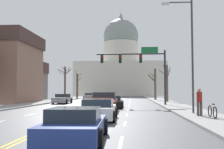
{
  "coord_description": "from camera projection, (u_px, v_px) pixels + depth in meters",
  "views": [
    {
      "loc": [
        3.88,
        -17.98,
        1.74
      ],
      "look_at": [
        0.54,
        28.19,
        4.39
      ],
      "focal_mm": 44.64,
      "sensor_mm": 36.0,
      "label": 1
    }
  ],
  "objects": [
    {
      "name": "sedan_near_00",
      "position": [
        113.0,
        102.0,
        27.82
      ],
      "size": [
        1.97,
        4.45,
        1.2
      ],
      "color": "black",
      "rests_on": "ground"
    },
    {
      "name": "bare_tree_00",
      "position": [
        155.0,
        83.0,
        48.51
      ],
      "size": [
        1.46,
        2.41,
        5.38
      ],
      "color": "brown",
      "rests_on": "ground"
    },
    {
      "name": "sedan_oncoming_02",
      "position": [
        89.0,
        96.0,
        57.5
      ],
      "size": [
        1.96,
        4.48,
        1.2
      ],
      "color": "#9EA3A8",
      "rests_on": "ground"
    },
    {
      "name": "bare_tree_03",
      "position": [
        65.0,
        81.0,
        51.29
      ],
      "size": [
        2.81,
        2.5,
        6.24
      ],
      "color": "#4C3D2D",
      "rests_on": "ground"
    },
    {
      "name": "sedan_oncoming_00",
      "position": [
        63.0,
        99.0,
        36.68
      ],
      "size": [
        1.96,
        4.44,
        1.28
      ],
      "color": "#9EA3A8",
      "rests_on": "ground"
    },
    {
      "name": "ground",
      "position": [
        72.0,
        117.0,
        18.09
      ],
      "size": [
        20.0,
        180.0,
        0.2
      ],
      "color": "#505055"
    },
    {
      "name": "pedestrian_00",
      "position": [
        199.0,
        100.0,
        17.52
      ],
      "size": [
        0.35,
        0.34,
        1.73
      ],
      "color": "#4C4238",
      "rests_on": "ground"
    },
    {
      "name": "bicycle_parked",
      "position": [
        212.0,
        112.0,
        16.4
      ],
      "size": [
        0.12,
        1.77,
        0.85
      ],
      "color": "black",
      "rests_on": "ground"
    },
    {
      "name": "pickup_truck_near_01",
      "position": [
        104.0,
        103.0,
        22.57
      ],
      "size": [
        2.22,
        5.23,
        1.59
      ],
      "color": "maroon",
      "rests_on": "ground"
    },
    {
      "name": "street_lamp_right",
      "position": [
        188.0,
        46.0,
        19.95
      ],
      "size": [
        2.23,
        0.24,
        8.13
      ],
      "color": "#333338",
      "rests_on": "ground"
    },
    {
      "name": "sedan_near_02",
      "position": [
        99.0,
        110.0,
        16.46
      ],
      "size": [
        2.15,
        4.68,
        1.23
      ],
      "color": "silver",
      "rests_on": "ground"
    },
    {
      "name": "sedan_near_03",
      "position": [
        75.0,
        125.0,
        9.55
      ],
      "size": [
        2.2,
        4.54,
        1.15
      ],
      "color": "navy",
      "rests_on": "ground"
    },
    {
      "name": "bare_tree_02",
      "position": [
        167.0,
        82.0,
        40.03
      ],
      "size": [
        1.59,
        1.56,
        5.27
      ],
      "color": "brown",
      "rests_on": "ground"
    },
    {
      "name": "bare_tree_01",
      "position": [
        77.0,
        85.0,
        60.56
      ],
      "size": [
        1.38,
        1.89,
        5.85
      ],
      "color": "#4C3D2D",
      "rests_on": "ground"
    },
    {
      "name": "signal_gantry",
      "position": [
        140.0,
        63.0,
        31.7
      ],
      "size": [
        7.91,
        0.41,
        6.56
      ],
      "color": "#28282D",
      "rests_on": "ground"
    },
    {
      "name": "flank_building_02",
      "position": [
        19.0,
        80.0,
        51.45
      ],
      "size": [
        8.71,
        8.24,
        7.08
      ],
      "color": "slate",
      "rests_on": "ground"
    },
    {
      "name": "sedan_oncoming_01",
      "position": [
        100.0,
        97.0,
        49.02
      ],
      "size": [
        2.03,
        4.54,
        1.29
      ],
      "color": "#B71414",
      "rests_on": "ground"
    },
    {
      "name": "capitol_building",
      "position": [
        121.0,
        68.0,
        97.56
      ],
      "size": [
        30.13,
        19.37,
        29.36
      ],
      "color": "beige",
      "rests_on": "ground"
    }
  ]
}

